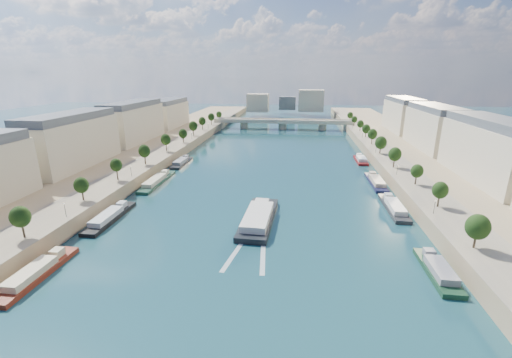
# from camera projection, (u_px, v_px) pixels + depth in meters

# --- Properties ---
(ground) EXTENTS (700.00, 700.00, 0.00)m
(ground) POSITION_uv_depth(u_px,v_px,m) (270.00, 172.00, 159.41)
(ground) COLOR #0C3038
(ground) RESTS_ON ground
(quay_left) EXTENTS (44.00, 520.00, 5.00)m
(quay_left) POSITION_uv_depth(u_px,v_px,m) (123.00, 162.00, 167.00)
(quay_left) COLOR #9E8460
(quay_left) RESTS_ON ground
(quay_right) EXTENTS (44.00, 520.00, 5.00)m
(quay_right) POSITION_uv_depth(u_px,v_px,m) (433.00, 172.00, 150.32)
(quay_right) COLOR #9E8460
(quay_right) RESTS_ON ground
(pave_left) EXTENTS (14.00, 520.00, 0.10)m
(pave_left) POSITION_uv_depth(u_px,v_px,m) (152.00, 158.00, 164.50)
(pave_left) COLOR gray
(pave_left) RESTS_ON quay_left
(pave_right) EXTENTS (14.00, 520.00, 0.10)m
(pave_right) POSITION_uv_depth(u_px,v_px,m) (398.00, 166.00, 151.29)
(pave_right) COLOR gray
(pave_right) RESTS_ON quay_right
(trees_left) EXTENTS (4.80, 268.80, 8.26)m
(trees_left) POSITION_uv_depth(u_px,v_px,m) (156.00, 146.00, 164.55)
(trees_left) COLOR #382B1E
(trees_left) RESTS_ON ground
(trees_right) EXTENTS (4.80, 268.80, 8.26)m
(trees_right) POSITION_uv_depth(u_px,v_px,m) (389.00, 149.00, 159.38)
(trees_right) COLOR #382B1E
(trees_right) RESTS_ON ground
(lamps_left) EXTENTS (0.36, 200.36, 4.28)m
(lamps_left) POSITION_uv_depth(u_px,v_px,m) (152.00, 158.00, 153.69)
(lamps_left) COLOR black
(lamps_left) RESTS_ON ground
(lamps_right) EXTENTS (0.36, 200.36, 4.28)m
(lamps_right) POSITION_uv_depth(u_px,v_px,m) (385.00, 157.00, 155.73)
(lamps_right) COLOR black
(lamps_right) RESTS_ON ground
(buildings_left) EXTENTS (16.00, 226.00, 23.20)m
(buildings_left) POSITION_uv_depth(u_px,v_px,m) (107.00, 129.00, 175.71)
(buildings_left) COLOR beige
(buildings_left) RESTS_ON ground
(buildings_right) EXTENTS (16.00, 226.00, 23.20)m
(buildings_right) POSITION_uv_depth(u_px,v_px,m) (458.00, 137.00, 156.01)
(buildings_right) COLOR beige
(buildings_right) RESTS_ON ground
(skyline) EXTENTS (79.00, 42.00, 22.00)m
(skyline) POSITION_uv_depth(u_px,v_px,m) (290.00, 102.00, 362.61)
(skyline) COLOR beige
(skyline) RESTS_ON ground
(bridge) EXTENTS (112.00, 12.00, 8.15)m
(bridge) POSITION_uv_depth(u_px,v_px,m) (283.00, 123.00, 278.46)
(bridge) COLOR #C1B79E
(bridge) RESTS_ON ground
(tour_barge) EXTENTS (10.22, 31.87, 4.28)m
(tour_barge) POSITION_uv_depth(u_px,v_px,m) (258.00, 218.00, 106.28)
(tour_barge) COLOR black
(tour_barge) RESTS_ON ground
(wake) EXTENTS (10.76, 26.01, 0.04)m
(wake) POSITION_uv_depth(u_px,v_px,m) (251.00, 247.00, 91.02)
(wake) COLOR silver
(wake) RESTS_ON ground
(moored_barges_left) EXTENTS (5.00, 153.83, 3.60)m
(moored_barges_left) POSITION_uv_depth(u_px,v_px,m) (115.00, 214.00, 110.50)
(moored_barges_left) COLOR #171F34
(moored_barges_left) RESTS_ON ground
(moored_barges_right) EXTENTS (5.00, 123.87, 3.60)m
(moored_barges_right) POSITION_uv_depth(u_px,v_px,m) (384.00, 194.00, 128.22)
(moored_barges_right) COLOR #173A24
(moored_barges_right) RESTS_ON ground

